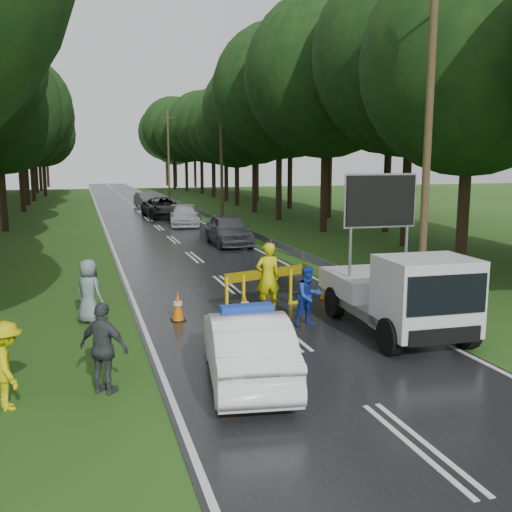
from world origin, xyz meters
name	(u,v)px	position (x,y,z in m)	size (l,w,h in m)	color
ground	(285,334)	(0.00, 0.00, 0.00)	(160.00, 160.00, 0.00)	#274413
road	(148,219)	(0.00, 30.00, 0.01)	(7.00, 140.00, 0.02)	black
guardrail	(198,211)	(3.70, 29.67, 0.55)	(0.12, 60.06, 0.70)	gray
utility_pole_near	(428,135)	(5.20, 2.00, 5.06)	(1.40, 0.24, 10.00)	#44341F
utility_pole_mid	(221,150)	(5.20, 28.00, 5.06)	(1.40, 0.24, 10.00)	#44341F
utility_pole_far	(168,154)	(5.20, 54.00, 5.06)	(1.40, 0.24, 10.00)	#44341F
police_sedan	(247,346)	(-1.77, -2.68, 0.70)	(2.09, 4.39, 1.53)	white
work_truck	(400,293)	(2.73, -0.87, 1.06)	(2.42, 5.03, 3.93)	gray
barrier	(268,279)	(0.35, 2.46, 0.91)	(2.80, 0.89, 1.20)	yellow
officer	(268,277)	(0.29, 2.26, 1.00)	(0.73, 0.48, 2.00)	#CFD20B
civilian	(309,296)	(0.84, 0.50, 0.80)	(0.78, 0.60, 1.60)	#1835A1
bystander_left	(7,365)	(-6.13, -2.70, 0.79)	(1.02, 0.59, 1.58)	#D1C60B
bystander_mid	(104,348)	(-4.48, -2.50, 0.87)	(1.02, 0.42, 1.74)	#3C3F43
bystander_right	(89,291)	(-4.67, 2.50, 0.86)	(0.84, 0.55, 1.73)	gray
queue_car_first	(228,230)	(2.45, 15.31, 0.79)	(1.87, 4.64, 1.58)	#383B3F
queue_car_second	(184,216)	(1.81, 24.74, 0.66)	(1.86, 4.57, 1.33)	#A9ACB2
queue_car_third	(163,208)	(1.22, 30.74, 0.77)	(2.56, 5.55, 1.54)	black
queue_car_fourth	(146,200)	(1.05, 40.79, 0.70)	(1.48, 4.25, 1.40)	#3B3D42
cone_near_left	(228,393)	(-2.50, -4.00, 0.36)	(0.35, 0.35, 0.73)	black
cone_center	(245,307)	(-0.61, 1.53, 0.37)	(0.36, 0.36, 0.75)	black
cone_far	(268,280)	(1.20, 5.00, 0.31)	(0.30, 0.30, 0.65)	black
cone_left_mid	(178,307)	(-2.38, 1.93, 0.40)	(0.39, 0.39, 0.83)	black
cone_right	(324,290)	(2.40, 3.02, 0.31)	(0.31, 0.31, 0.65)	black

